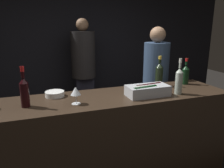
% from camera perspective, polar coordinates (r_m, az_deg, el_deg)
% --- Properties ---
extents(wall_back_chalkboard, '(6.40, 0.06, 2.80)m').
position_cam_1_polar(wall_back_chalkboard, '(4.24, -9.78, 10.30)').
color(wall_back_chalkboard, black).
rests_on(wall_back_chalkboard, ground_plane).
extents(bar_counter, '(2.51, 0.64, 1.03)m').
position_cam_1_polar(bar_counter, '(2.44, 0.26, -14.73)').
color(bar_counter, '#2D2116').
rests_on(bar_counter, ground_plane).
extents(ice_bin_with_bottles, '(0.43, 0.22, 0.12)m').
position_cam_1_polar(ice_bin_with_bottles, '(2.26, 9.20, -1.54)').
color(ice_bin_with_bottles, '#B7BABF').
rests_on(ice_bin_with_bottles, bar_counter).
extents(bowl_white, '(0.19, 0.19, 0.05)m').
position_cam_1_polar(bowl_white, '(2.29, -14.73, -2.48)').
color(bowl_white, white).
rests_on(bowl_white, bar_counter).
extents(wine_glass, '(0.09, 0.09, 0.16)m').
position_cam_1_polar(wine_glass, '(2.01, -9.47, -1.97)').
color(wine_glass, silver).
rests_on(wine_glass, bar_counter).
extents(white_wine_bottle, '(0.08, 0.08, 0.38)m').
position_cam_1_polar(white_wine_bottle, '(2.37, 17.10, 0.99)').
color(white_wine_bottle, '#9EA899').
rests_on(white_wine_bottle, bar_counter).
extents(red_wine_bottle_burgundy, '(0.08, 0.08, 0.32)m').
position_cam_1_polar(red_wine_bottle_burgundy, '(2.82, 18.65, 2.54)').
color(red_wine_bottle_burgundy, black).
rests_on(red_wine_bottle_burgundy, bar_counter).
extents(champagne_bottle, '(0.09, 0.09, 0.36)m').
position_cam_1_polar(champagne_bottle, '(2.65, 12.21, 2.68)').
color(champagne_bottle, black).
rests_on(champagne_bottle, bar_counter).
extents(red_wine_bottle_tall, '(0.08, 0.08, 0.37)m').
position_cam_1_polar(red_wine_bottle_tall, '(2.05, -21.91, -1.70)').
color(red_wine_bottle_tall, black).
rests_on(red_wine_bottle_tall, bar_counter).
extents(person_in_hoodie, '(0.35, 0.35, 1.72)m').
position_cam_1_polar(person_in_hoodie, '(3.14, 11.24, 0.54)').
color(person_in_hoodie, black).
rests_on(person_in_hoodie, ground_plane).
extents(person_blond_tee, '(0.41, 0.41, 1.85)m').
position_cam_1_polar(person_blond_tee, '(3.82, -7.42, 4.27)').
color(person_blond_tee, black).
rests_on(person_blond_tee, ground_plane).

